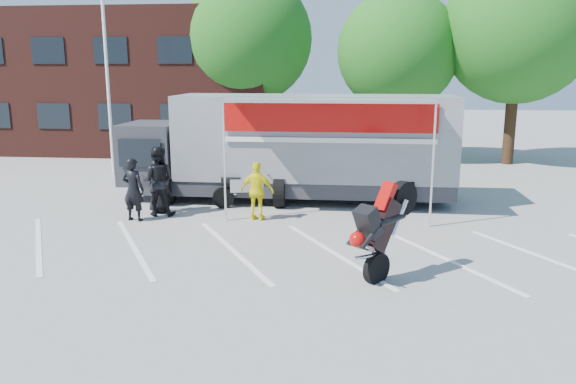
% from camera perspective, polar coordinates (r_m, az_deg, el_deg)
% --- Properties ---
extents(ground, '(100.00, 100.00, 0.00)m').
position_cam_1_polar(ground, '(12.40, -7.48, -7.29)').
color(ground, gray).
rests_on(ground, ground).
extents(parking_bay_lines, '(18.09, 13.33, 0.01)m').
position_cam_1_polar(parking_bay_lines, '(13.32, -6.48, -5.84)').
color(parking_bay_lines, white).
rests_on(parking_bay_lines, ground).
extents(office_building, '(18.00, 8.00, 7.00)m').
position_cam_1_polar(office_building, '(32.02, -17.87, 10.60)').
color(office_building, '#481E17').
rests_on(office_building, ground).
extents(flagpole, '(1.61, 0.12, 8.00)m').
position_cam_1_polar(flagpole, '(23.20, -17.48, 14.03)').
color(flagpole, white).
rests_on(flagpole, ground).
extents(tree_left, '(6.12, 6.12, 8.64)m').
position_cam_1_polar(tree_left, '(27.80, -4.08, 15.23)').
color(tree_left, '#382314').
rests_on(tree_left, ground).
extents(tree_mid, '(5.44, 5.44, 7.68)m').
position_cam_1_polar(tree_mid, '(26.45, 11.10, 13.84)').
color(tree_mid, '#382314').
rests_on(tree_mid, ground).
extents(tree_right, '(6.46, 6.46, 9.12)m').
position_cam_1_polar(tree_right, '(26.88, 22.34, 15.14)').
color(tree_right, '#382314').
rests_on(tree_right, ground).
extents(transporter_truck, '(10.58, 5.13, 3.36)m').
position_cam_1_polar(transporter_truck, '(18.22, 1.07, -0.81)').
color(transporter_truck, gray).
rests_on(transporter_truck, ground).
extents(parked_motorcycle, '(2.34, 1.30, 1.17)m').
position_cam_1_polar(parked_motorcycle, '(17.32, -4.03, -1.54)').
color(parked_motorcycle, '#B5B5BA').
rests_on(parked_motorcycle, ground).
extents(stunt_bike_rider, '(1.89, 1.96, 2.18)m').
position_cam_1_polar(stunt_bike_rider, '(11.97, 10.99, -8.14)').
color(stunt_bike_rider, black).
rests_on(stunt_bike_rider, ground).
extents(spectator_leather_a, '(0.92, 0.78, 1.61)m').
position_cam_1_polar(spectator_leather_a, '(16.89, -13.00, 0.61)').
color(spectator_leather_a, black).
rests_on(spectator_leather_a, ground).
extents(spectator_leather_b, '(0.72, 0.55, 1.78)m').
position_cam_1_polar(spectator_leather_b, '(16.14, -15.45, 0.26)').
color(spectator_leather_b, black).
rests_on(spectator_leather_b, ground).
extents(spectator_leather_c, '(1.03, 0.83, 2.01)m').
position_cam_1_polar(spectator_leather_c, '(16.56, -13.08, 1.08)').
color(spectator_leather_c, black).
rests_on(spectator_leather_c, ground).
extents(spectator_hivis, '(1.02, 0.55, 1.65)m').
position_cam_1_polar(spectator_hivis, '(15.66, -3.13, 0.08)').
color(spectator_hivis, '#FFEF0D').
rests_on(spectator_hivis, ground).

